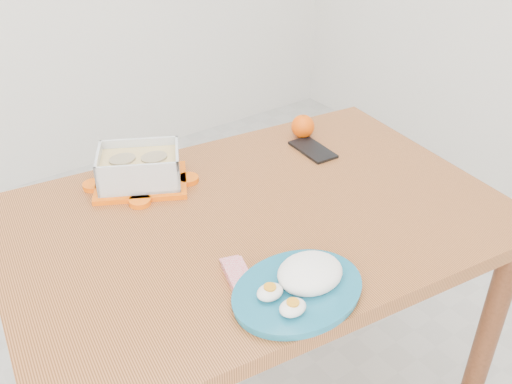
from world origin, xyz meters
TOP-DOWN VIEW (x-y plane):
  - dining_table at (0.01, -0.04)m, footprint 1.26×0.92m
  - food_container at (-0.15, 0.24)m, footprint 0.29×0.26m
  - orange_fruit at (0.36, 0.21)m, footprint 0.07×0.07m
  - rice_plate at (-0.08, -0.32)m, footprint 0.29×0.29m
  - candy_bar at (-0.17, -0.25)m, footprint 0.10×0.19m
  - smartphone at (0.33, 0.12)m, footprint 0.08×0.15m

SIDE VIEW (x-z plane):
  - dining_table at x=0.01m, z-range 0.27..1.02m
  - smartphone at x=0.33m, z-range 0.75..0.76m
  - candy_bar at x=-0.17m, z-range 0.75..0.77m
  - rice_plate at x=-0.08m, z-range 0.74..0.81m
  - orange_fruit at x=0.36m, z-range 0.75..0.82m
  - food_container at x=-0.15m, z-range 0.75..0.85m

